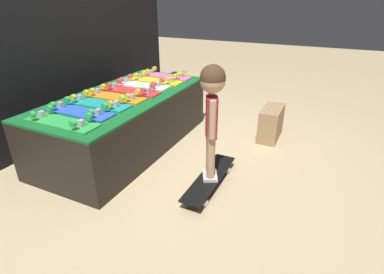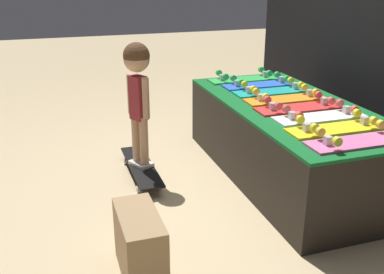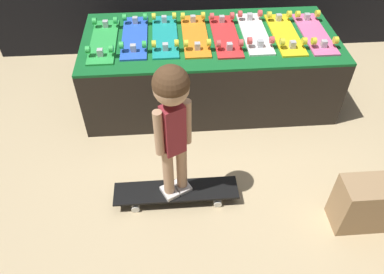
{
  "view_description": "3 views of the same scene",
  "coord_description": "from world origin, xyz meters",
  "px_view_note": "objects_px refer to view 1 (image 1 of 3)",
  "views": [
    {
      "loc": [
        -2.3,
        -1.34,
        1.47
      ],
      "look_at": [
        -0.15,
        -0.32,
        0.33
      ],
      "focal_mm": 28.0,
      "sensor_mm": 36.0,
      "label": 1
    },
    {
      "loc": [
        2.79,
        -1.17,
        1.52
      ],
      "look_at": [
        -0.19,
        -0.2,
        0.33
      ],
      "focal_mm": 42.0,
      "sensor_mm": 36.0,
      "label": 2
    },
    {
      "loc": [
        -0.33,
        -2.05,
        2.02
      ],
      "look_at": [
        -0.2,
        -0.31,
        0.31
      ],
      "focal_mm": 35.0,
      "sensor_mm": 36.0,
      "label": 3
    }
  ],
  "objects_px": {
    "skateboard_red_on_rack": "(131,90)",
    "skateboard_on_floor": "(210,178)",
    "skateboard_orange_on_rack": "(115,96)",
    "skateboard_green_on_rack": "(61,121)",
    "skateboard_white_on_rack": "(142,84)",
    "skateboard_blue_on_rack": "(79,111)",
    "skateboard_pink_on_rack": "(166,75)",
    "skateboard_teal_on_rack": "(98,103)",
    "child": "(212,102)",
    "storage_box": "(271,123)",
    "skateboard_yellow_on_rack": "(155,80)"
  },
  "relations": [
    {
      "from": "skateboard_red_on_rack",
      "to": "skateboard_on_floor",
      "type": "distance_m",
      "value": 1.26
    },
    {
      "from": "skateboard_on_floor",
      "to": "skateboard_orange_on_rack",
      "type": "bearing_deg",
      "value": 79.19
    },
    {
      "from": "skateboard_green_on_rack",
      "to": "skateboard_white_on_rack",
      "type": "height_order",
      "value": "same"
    },
    {
      "from": "skateboard_orange_on_rack",
      "to": "skateboard_blue_on_rack",
      "type": "bearing_deg",
      "value": 178.9
    },
    {
      "from": "skateboard_white_on_rack",
      "to": "skateboard_pink_on_rack",
      "type": "bearing_deg",
      "value": -4.69
    },
    {
      "from": "skateboard_green_on_rack",
      "to": "skateboard_white_on_rack",
      "type": "distance_m",
      "value": 1.15
    },
    {
      "from": "skateboard_blue_on_rack",
      "to": "skateboard_green_on_rack",
      "type": "bearing_deg",
      "value": -169.56
    },
    {
      "from": "skateboard_red_on_rack",
      "to": "skateboard_pink_on_rack",
      "type": "distance_m",
      "value": 0.69
    },
    {
      "from": "skateboard_teal_on_rack",
      "to": "skateboard_pink_on_rack",
      "type": "relative_size",
      "value": 1.0
    },
    {
      "from": "skateboard_blue_on_rack",
      "to": "skateboard_red_on_rack",
      "type": "xyz_separation_m",
      "value": [
        0.69,
        -0.03,
        0.0
      ]
    },
    {
      "from": "skateboard_green_on_rack",
      "to": "skateboard_blue_on_rack",
      "type": "bearing_deg",
      "value": 10.44
    },
    {
      "from": "skateboard_teal_on_rack",
      "to": "skateboard_orange_on_rack",
      "type": "height_order",
      "value": "same"
    },
    {
      "from": "child",
      "to": "storage_box",
      "type": "height_order",
      "value": "child"
    },
    {
      "from": "skateboard_blue_on_rack",
      "to": "skateboard_yellow_on_rack",
      "type": "xyz_separation_m",
      "value": [
        1.15,
        -0.04,
        0.0
      ]
    },
    {
      "from": "skateboard_white_on_rack",
      "to": "skateboard_on_floor",
      "type": "distance_m",
      "value": 1.38
    },
    {
      "from": "skateboard_white_on_rack",
      "to": "child",
      "type": "distance_m",
      "value": 1.29
    },
    {
      "from": "skateboard_yellow_on_rack",
      "to": "skateboard_white_on_rack",
      "type": "bearing_deg",
      "value": 172.01
    },
    {
      "from": "skateboard_yellow_on_rack",
      "to": "skateboard_on_floor",
      "type": "xyz_separation_m",
      "value": [
        -0.9,
        -1.06,
        -0.51
      ]
    },
    {
      "from": "skateboard_green_on_rack",
      "to": "child",
      "type": "distance_m",
      "value": 1.17
    },
    {
      "from": "skateboard_yellow_on_rack",
      "to": "skateboard_blue_on_rack",
      "type": "bearing_deg",
      "value": 178.05
    },
    {
      "from": "skateboard_orange_on_rack",
      "to": "skateboard_on_floor",
      "type": "xyz_separation_m",
      "value": [
        -0.21,
        -1.09,
        -0.51
      ]
    },
    {
      "from": "skateboard_pink_on_rack",
      "to": "skateboard_on_floor",
      "type": "relative_size",
      "value": 0.79
    },
    {
      "from": "skateboard_yellow_on_rack",
      "to": "skateboard_pink_on_rack",
      "type": "distance_m",
      "value": 0.23
    },
    {
      "from": "skateboard_blue_on_rack",
      "to": "storage_box",
      "type": "distance_m",
      "value": 2.0
    },
    {
      "from": "skateboard_blue_on_rack",
      "to": "skateboard_on_floor",
      "type": "xyz_separation_m",
      "value": [
        0.25,
        -1.1,
        -0.51
      ]
    },
    {
      "from": "skateboard_blue_on_rack",
      "to": "storage_box",
      "type": "relative_size",
      "value": 1.44
    },
    {
      "from": "skateboard_orange_on_rack",
      "to": "skateboard_on_floor",
      "type": "relative_size",
      "value": 0.79
    },
    {
      "from": "skateboard_white_on_rack",
      "to": "skateboard_green_on_rack",
      "type": "bearing_deg",
      "value": -178.23
    },
    {
      "from": "skateboard_on_floor",
      "to": "child",
      "type": "relative_size",
      "value": 0.85
    },
    {
      "from": "child",
      "to": "skateboard_white_on_rack",
      "type": "bearing_deg",
      "value": 32.07
    },
    {
      "from": "skateboard_red_on_rack",
      "to": "storage_box",
      "type": "height_order",
      "value": "skateboard_red_on_rack"
    },
    {
      "from": "skateboard_orange_on_rack",
      "to": "child",
      "type": "distance_m",
      "value": 1.12
    },
    {
      "from": "skateboard_green_on_rack",
      "to": "skateboard_teal_on_rack",
      "type": "relative_size",
      "value": 1.0
    },
    {
      "from": "skateboard_teal_on_rack",
      "to": "skateboard_yellow_on_rack",
      "type": "bearing_deg",
      "value": -2.43
    },
    {
      "from": "skateboard_white_on_rack",
      "to": "skateboard_yellow_on_rack",
      "type": "distance_m",
      "value": 0.23
    },
    {
      "from": "skateboard_blue_on_rack",
      "to": "skateboard_red_on_rack",
      "type": "bearing_deg",
      "value": -2.51
    },
    {
      "from": "skateboard_orange_on_rack",
      "to": "skateboard_pink_on_rack",
      "type": "height_order",
      "value": "same"
    },
    {
      "from": "skateboard_teal_on_rack",
      "to": "skateboard_on_floor",
      "type": "xyz_separation_m",
      "value": [
        0.02,
        -1.1,
        -0.51
      ]
    },
    {
      "from": "skateboard_blue_on_rack",
      "to": "skateboard_orange_on_rack",
      "type": "bearing_deg",
      "value": -1.1
    },
    {
      "from": "skateboard_yellow_on_rack",
      "to": "storage_box",
      "type": "height_order",
      "value": "skateboard_yellow_on_rack"
    },
    {
      "from": "skateboard_green_on_rack",
      "to": "skateboard_red_on_rack",
      "type": "height_order",
      "value": "same"
    },
    {
      "from": "skateboard_yellow_on_rack",
      "to": "skateboard_teal_on_rack",
      "type": "bearing_deg",
      "value": 177.57
    },
    {
      "from": "skateboard_yellow_on_rack",
      "to": "skateboard_green_on_rack",
      "type": "bearing_deg",
      "value": -179.86
    },
    {
      "from": "skateboard_pink_on_rack",
      "to": "skateboard_yellow_on_rack",
      "type": "bearing_deg",
      "value": 178.64
    },
    {
      "from": "skateboard_teal_on_rack",
      "to": "skateboard_pink_on_rack",
      "type": "height_order",
      "value": "same"
    },
    {
      "from": "skateboard_white_on_rack",
      "to": "skateboard_pink_on_rack",
      "type": "xyz_separation_m",
      "value": [
        0.46,
        -0.04,
        0.0
      ]
    },
    {
      "from": "skateboard_blue_on_rack",
      "to": "skateboard_teal_on_rack",
      "type": "distance_m",
      "value": 0.23
    },
    {
      "from": "skateboard_teal_on_rack",
      "to": "storage_box",
      "type": "relative_size",
      "value": 1.44
    },
    {
      "from": "skateboard_on_floor",
      "to": "child",
      "type": "distance_m",
      "value": 0.67
    },
    {
      "from": "skateboard_yellow_on_rack",
      "to": "child",
      "type": "relative_size",
      "value": 0.67
    }
  ]
}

